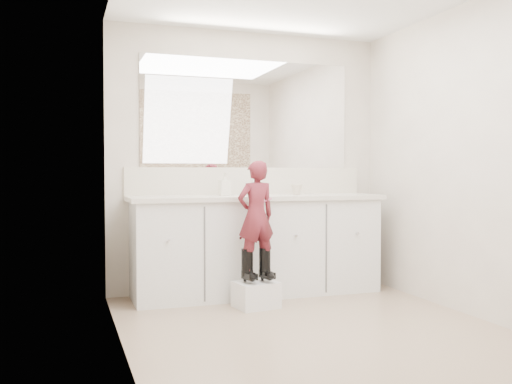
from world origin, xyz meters
name	(u,v)px	position (x,y,z in m)	size (l,w,h in m)	color
floor	(314,330)	(0.00, 0.00, 0.00)	(3.00, 3.00, 0.00)	#8F765D
wall_back	(248,161)	(0.00, 1.50, 1.20)	(2.60, 2.60, 0.00)	#BDAFA2
wall_front	(459,149)	(0.00, -1.50, 1.20)	(2.60, 2.60, 0.00)	#BDAFA2
wall_left	(122,155)	(-1.30, 0.00, 1.20)	(3.00, 3.00, 0.00)	#BDAFA2
wall_right	(471,159)	(1.30, 0.00, 1.20)	(3.00, 3.00, 0.00)	#BDAFA2
vanity_cabinet	(257,247)	(0.00, 1.23, 0.42)	(2.20, 0.55, 0.85)	silver
countertop	(258,198)	(0.00, 1.21, 0.87)	(2.28, 0.58, 0.04)	beige
backsplash	(248,181)	(0.00, 1.49, 1.02)	(2.28, 0.03, 0.25)	beige
mirror	(248,114)	(0.00, 1.49, 1.64)	(2.00, 0.02, 1.00)	white
dot_panel	(458,46)	(0.00, -1.49, 1.65)	(2.00, 0.01, 1.20)	#472819
faucet	(252,189)	(0.00, 1.38, 0.94)	(0.08, 0.08, 0.10)	silver
cup	(297,189)	(0.40, 1.26, 0.94)	(0.10, 0.10, 0.10)	beige
soap_bottle	(225,184)	(-0.29, 1.27, 0.99)	(0.09, 0.09, 0.20)	white
step_stool	(256,295)	(-0.17, 0.75, 0.10)	(0.33, 0.27, 0.21)	white
boot_left	(247,266)	(-0.25, 0.75, 0.35)	(0.10, 0.18, 0.27)	black
boot_right	(265,265)	(-0.10, 0.75, 0.35)	(0.10, 0.18, 0.27)	black
toddler	(256,215)	(-0.17, 0.75, 0.75)	(0.32, 0.21, 0.88)	#9B2F3C
toothbrush	(264,202)	(-0.10, 0.75, 0.86)	(0.01, 0.01, 0.14)	#D75383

